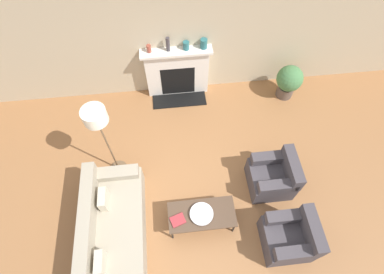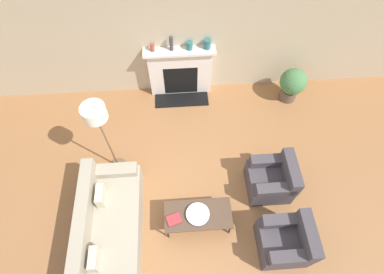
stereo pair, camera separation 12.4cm
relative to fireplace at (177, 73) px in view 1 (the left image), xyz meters
The scene contains 15 objects.
ground_plane 2.98m from the fireplace, 93.04° to the right, with size 18.00×18.00×0.00m, color #99663D.
wall_back 0.90m from the fireplace, 137.04° to the left, with size 18.00×0.06×2.90m.
fireplace is the anchor object (origin of this frame).
couch 3.41m from the fireplace, 112.93° to the right, with size 0.92×2.13×0.81m.
armchair_near 3.81m from the fireplace, 66.84° to the right, with size 0.75×0.72×0.80m.
armchair_far 2.87m from the fireplace, 58.49° to the right, with size 0.75×0.72×0.80m.
coffee_table 3.01m from the fireplace, 87.33° to the right, with size 1.10×0.52×0.39m.
bowl 3.01m from the fireplace, 87.46° to the right, with size 0.38×0.38×0.05m.
book 3.07m from the fireplace, 94.80° to the right, with size 0.27×0.24×0.02m.
floor_lamp 2.43m from the fireplace, 125.54° to the right, with size 0.37×0.37×1.82m.
mantel_vase_left 0.86m from the fireplace, behind, with size 0.08×0.08×0.15m.
mantel_vase_center_left 0.77m from the fireplace, behind, with size 0.07×0.07×0.30m.
mantel_vase_center_right 0.72m from the fireplace, ahead, with size 0.12×0.12×0.17m.
mantel_vase_right 0.89m from the fireplace, ahead, with size 0.13×0.13×0.20m.
potted_plant 2.37m from the fireplace, ahead, with size 0.55×0.55×0.80m.
Camera 1 is at (-0.03, -1.59, 5.17)m, focal length 28.00 mm.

